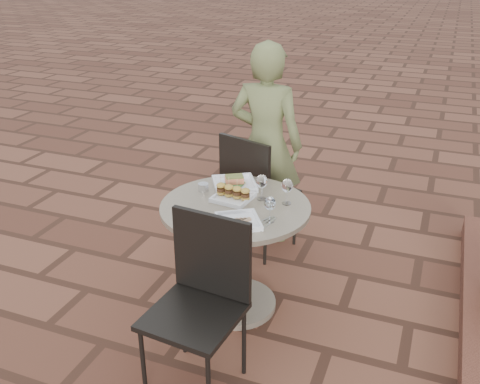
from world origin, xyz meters
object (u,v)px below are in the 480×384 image
(diner, at_px, (266,144))
(plate_salmon, at_px, (234,183))
(chair_near, at_px, (202,290))
(cafe_table, at_px, (235,241))
(plate_sliders, at_px, (233,194))
(plate_tuna, at_px, (238,221))
(chair_far, at_px, (253,185))

(diner, height_order, plate_salmon, diner)
(chair_near, height_order, plate_salmon, chair_near)
(cafe_table, height_order, plate_sliders, plate_sliders)
(cafe_table, bearing_deg, diner, 98.08)
(chair_near, bearing_deg, plate_tuna, 90.74)
(chair_near, distance_m, diner, 1.62)
(cafe_table, distance_m, plate_sliders, 0.29)
(chair_far, relative_size, plate_sliders, 3.84)
(diner, relative_size, plate_salmon, 4.27)
(plate_salmon, height_order, plate_tuna, plate_salmon)
(chair_near, height_order, plate_sliders, chair_near)
(plate_salmon, relative_size, plate_sliders, 1.49)
(diner, bearing_deg, cafe_table, 97.96)
(plate_sliders, relative_size, plate_tuna, 0.75)
(plate_sliders, height_order, plate_tuna, plate_sliders)
(plate_salmon, bearing_deg, cafe_table, -66.85)
(cafe_table, relative_size, diner, 0.58)
(plate_tuna, bearing_deg, plate_sliders, 117.11)
(cafe_table, relative_size, plate_sliders, 3.72)
(cafe_table, bearing_deg, chair_near, -83.73)
(diner, height_order, plate_sliders, diner)
(plate_salmon, xyz_separation_m, plate_sliders, (0.07, -0.18, 0.01))
(cafe_table, xyz_separation_m, chair_far, (-0.13, 0.69, 0.07))
(cafe_table, distance_m, chair_far, 0.70)
(chair_far, relative_size, plate_tuna, 2.89)
(chair_near, distance_m, plate_tuna, 0.46)
(chair_near, bearing_deg, plate_salmon, 106.70)
(cafe_table, xyz_separation_m, plate_salmon, (-0.11, 0.25, 0.27))
(chair_near, bearing_deg, plate_sliders, 104.42)
(cafe_table, distance_m, diner, 1.02)
(chair_far, bearing_deg, chair_near, 117.13)
(diner, bearing_deg, chair_far, 90.45)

